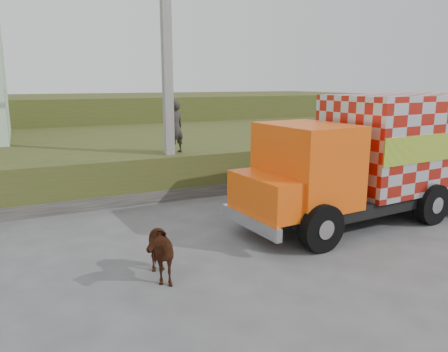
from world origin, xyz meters
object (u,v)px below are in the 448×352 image
cow (155,250)px  pedestrian (175,127)px  cargo_truck (379,156)px  utility_pole (167,78)px

cow → pedestrian: (2.67, 6.35, 1.79)m
cargo_truck → cow: cargo_truck is taller
utility_pole → cargo_truck: size_ratio=0.97×
cargo_truck → cow: 7.34m
cargo_truck → cow: bearing=-174.7°
cargo_truck → pedestrian: bearing=126.5°
cargo_truck → pedestrian: (-4.46, 5.11, 0.56)m
cargo_truck → utility_pole: bearing=129.9°
cow → pedestrian: bearing=68.7°
utility_pole → pedestrian: 1.71m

